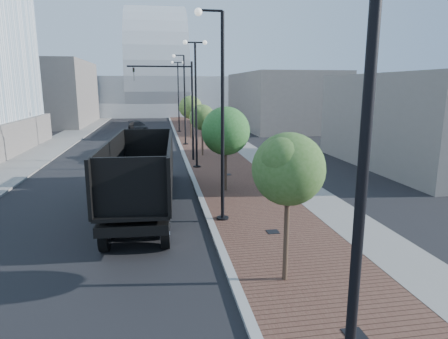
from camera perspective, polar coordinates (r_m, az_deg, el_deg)
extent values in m
cube|color=#4C2D23|center=(47.63, -2.62, 4.74)|extent=(7.00, 140.00, 0.12)
cube|color=slate|center=(48.02, 0.59, 4.82)|extent=(2.40, 140.00, 0.13)
cube|color=gray|center=(47.34, -6.85, 4.64)|extent=(0.30, 140.00, 0.14)
cube|color=slate|center=(48.51, -22.40, 3.98)|extent=(4.00, 140.00, 0.12)
cube|color=black|center=(25.47, -10.59, 2.20)|extent=(2.80, 2.91, 2.79)
cube|color=black|center=(27.11, -10.33, 0.83)|extent=(2.60, 0.65, 1.40)
cube|color=black|center=(24.13, -10.73, -0.04)|extent=(2.72, 0.98, 0.54)
cube|color=black|center=(18.80, -11.75, -3.52)|extent=(3.01, 9.98, 0.38)
cube|color=black|center=(18.69, -11.81, -2.25)|extent=(3.11, 9.98, 0.13)
cube|color=black|center=(18.63, -16.06, 0.87)|extent=(0.56, 9.87, 2.15)
cube|color=black|center=(18.39, -7.78, 1.09)|extent=(0.56, 9.87, 2.15)
cube|color=black|center=(14.05, -13.46, -2.53)|extent=(2.69, 0.25, 2.15)
cube|color=black|center=(22.92, -11.02, 3.14)|extent=(2.69, 0.25, 2.15)
cylinder|color=black|center=(25.22, -13.12, -0.87)|extent=(0.37, 1.19, 1.18)
cylinder|color=silver|center=(25.22, -13.12, -0.87)|extent=(0.39, 0.66, 0.64)
cylinder|color=black|center=(25.08, -7.99, -0.75)|extent=(0.37, 1.19, 1.18)
cylinder|color=silver|center=(25.08, -7.99, -0.75)|extent=(0.39, 0.66, 0.64)
cylinder|color=black|center=(26.78, -12.77, -0.11)|extent=(0.37, 1.19, 1.18)
cylinder|color=silver|center=(26.78, -12.77, -0.11)|extent=(0.39, 0.66, 0.64)
cylinder|color=black|center=(26.64, -7.94, 0.01)|extent=(0.37, 1.19, 1.18)
cylinder|color=silver|center=(26.64, -7.94, 0.01)|extent=(0.39, 0.66, 0.64)
cylinder|color=black|center=(15.53, -16.98, -9.23)|extent=(0.37, 1.19, 1.18)
cylinder|color=silver|center=(15.53, -16.98, -9.23)|extent=(0.39, 0.66, 0.64)
cylinder|color=black|center=(15.29, -8.53, -9.16)|extent=(0.37, 1.19, 1.18)
cylinder|color=silver|center=(15.29, -8.53, -9.16)|extent=(0.39, 0.66, 0.64)
cylinder|color=black|center=(16.64, -16.29, -7.75)|extent=(0.37, 1.19, 1.18)
cylinder|color=silver|center=(16.64, -16.29, -7.75)|extent=(0.39, 0.66, 0.64)
cylinder|color=black|center=(16.42, -8.43, -7.65)|extent=(0.37, 1.19, 1.18)
cylinder|color=silver|center=(16.42, -8.43, -7.65)|extent=(0.39, 0.66, 0.64)
cylinder|color=black|center=(22.13, -13.96, -2.71)|extent=(0.37, 1.19, 1.18)
cylinder|color=silver|center=(22.13, -13.96, -2.71)|extent=(0.39, 0.66, 0.64)
cylinder|color=black|center=(21.97, -8.11, -2.58)|extent=(0.37, 1.19, 1.18)
cylinder|color=silver|center=(21.97, -8.11, -2.58)|extent=(0.39, 0.66, 0.64)
cylinder|color=black|center=(23.29, -13.61, -1.96)|extent=(0.37, 1.19, 1.18)
cylinder|color=silver|center=(23.29, -13.61, -1.96)|extent=(0.39, 0.66, 0.64)
cylinder|color=black|center=(23.13, -8.06, -1.83)|extent=(0.37, 1.19, 1.18)
cylinder|color=silver|center=(23.13, -8.06, -1.83)|extent=(0.39, 0.66, 0.64)
imported|color=white|center=(34.11, -13.22, 2.86)|extent=(3.43, 5.40, 1.68)
imported|color=black|center=(38.01, -14.55, 3.50)|extent=(3.98, 5.56, 1.41)
imported|color=black|center=(55.23, -12.44, 6.12)|extent=(3.12, 4.99, 1.35)
imported|color=black|center=(22.95, 9.90, -1.08)|extent=(0.79, 0.62, 1.90)
cylinder|color=black|center=(5.82, 19.34, -3.21)|extent=(0.16, 0.16, 9.00)
cylinder|color=black|center=(18.14, -0.20, -7.23)|extent=(0.56, 0.56, 0.20)
cylinder|color=black|center=(17.19, -0.21, 7.14)|extent=(0.16, 0.16, 9.00)
cylinder|color=black|center=(17.32, -1.99, 22.12)|extent=(1.00, 0.10, 0.10)
sphere|color=silver|center=(17.25, -3.76, 21.90)|extent=(0.32, 0.32, 0.32)
cylinder|color=black|center=(29.65, -3.97, 0.35)|extent=(0.56, 0.56, 0.20)
cylinder|color=black|center=(29.07, -4.10, 9.11)|extent=(0.16, 0.16, 9.00)
cylinder|color=black|center=(29.19, -4.24, 17.96)|extent=(1.40, 0.10, 0.10)
sphere|color=silver|center=(29.14, -5.68, 17.95)|extent=(0.32, 0.32, 0.32)
sphere|color=silver|center=(29.27, -2.80, 17.96)|extent=(0.32, 0.32, 0.32)
cylinder|color=black|center=(41.43, -5.61, 3.66)|extent=(0.56, 0.56, 0.20)
cylinder|color=black|center=(41.02, -5.74, 9.92)|extent=(0.16, 0.16, 9.00)
cylinder|color=black|center=(41.08, -6.60, 16.19)|extent=(1.00, 0.10, 0.10)
sphere|color=silver|center=(41.05, -7.32, 16.07)|extent=(0.32, 0.32, 0.32)
cylinder|color=black|center=(53.31, -6.52, 5.50)|extent=(0.56, 0.56, 0.20)
cylinder|color=black|center=(53.00, -6.64, 10.36)|extent=(0.16, 0.16, 9.00)
cylinder|color=black|center=(53.06, -6.76, 15.22)|extent=(1.40, 0.10, 0.10)
sphere|color=silver|center=(53.03, -7.54, 15.20)|extent=(0.32, 0.32, 0.32)
sphere|color=silver|center=(53.10, -5.98, 15.24)|extent=(0.32, 0.32, 0.32)
cylinder|color=black|center=(32.09, -4.60, 8.26)|extent=(0.18, 0.18, 8.00)
cylinder|color=black|center=(31.94, -9.33, 14.59)|extent=(5.00, 0.12, 0.12)
imported|color=black|center=(31.96, -12.98, 13.37)|extent=(0.16, 0.20, 1.00)
cylinder|color=#382619|center=(12.34, 9.05, -8.87)|extent=(0.16, 0.16, 3.43)
sphere|color=#30541D|center=(11.79, 9.36, 0.07)|extent=(2.19, 2.19, 2.19)
sphere|color=#30541D|center=(12.25, 10.64, -0.70)|extent=(1.53, 1.53, 1.53)
sphere|color=#30541D|center=(11.35, 8.47, 1.40)|extent=(1.31, 1.31, 1.31)
cylinder|color=#382619|center=(22.66, 0.24, 0.81)|extent=(0.16, 0.16, 3.36)
sphere|color=#215A1F|center=(22.36, 0.24, 5.64)|extent=(2.76, 2.76, 2.76)
sphere|color=#215A1F|center=(22.76, 1.11, 5.14)|extent=(1.93, 1.93, 1.93)
sphere|color=#215A1F|center=(21.99, -0.40, 6.41)|extent=(1.66, 1.66, 1.66)
cylinder|color=#382619|center=(34.40, -3.16, 4.54)|extent=(0.16, 0.16, 3.22)
sphere|color=#37581E|center=(34.21, -3.20, 7.59)|extent=(2.22, 2.22, 2.22)
sphere|color=#37581E|center=(34.57, -2.59, 7.26)|extent=(1.56, 1.56, 1.56)
sphere|color=#37581E|center=(33.86, -3.66, 8.09)|extent=(1.33, 1.33, 1.33)
cylinder|color=#382619|center=(46.26, -4.84, 6.57)|extent=(0.16, 0.16, 3.45)
sphere|color=#456322|center=(46.12, -4.89, 9.01)|extent=(2.67, 2.67, 2.67)
sphere|color=#456322|center=(46.47, -4.42, 8.74)|extent=(1.87, 1.87, 1.87)
sphere|color=#456322|center=(45.78, -5.24, 9.42)|extent=(1.60, 1.60, 1.60)
cube|color=#AAB0B4|center=(91.93, -9.59, 10.56)|extent=(50.00, 28.00, 8.00)
cube|color=#655F5B|center=(69.24, -24.86, 10.04)|extent=(14.00, 20.00, 10.00)
cube|color=#645E5A|center=(59.77, 8.30, 9.90)|extent=(12.00, 22.00, 8.00)
cube|color=slate|center=(33.73, 27.42, 6.29)|extent=(10.00, 16.00, 7.00)
cube|color=black|center=(10.90, 18.45, -21.75)|extent=(0.50, 0.50, 0.02)
cube|color=black|center=(16.69, 7.12, -8.97)|extent=(0.50, 0.50, 0.02)
cube|color=black|center=(26.97, 0.47, -0.73)|extent=(0.50, 0.50, 0.02)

